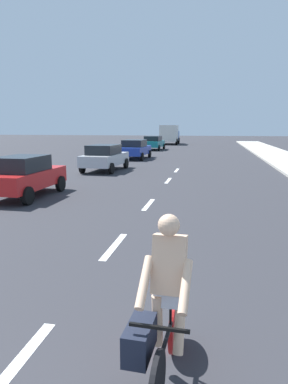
# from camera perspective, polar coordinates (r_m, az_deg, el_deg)

# --- Properties ---
(ground_plane) EXTENTS (160.00, 160.00, 0.00)m
(ground_plane) POSITION_cam_1_polar(r_m,az_deg,el_deg) (20.17, 5.01, 3.11)
(ground_plane) COLOR #2D2D33
(lane_stripe_1) EXTENTS (0.16, 1.80, 0.01)m
(lane_stripe_1) POSITION_cam_1_polar(r_m,az_deg,el_deg) (4.60, -20.60, -25.41)
(lane_stripe_1) COLOR white
(lane_stripe_1) RESTS_ON ground
(lane_stripe_2) EXTENTS (0.16, 1.80, 0.01)m
(lane_stripe_2) POSITION_cam_1_polar(r_m,az_deg,el_deg) (7.97, -4.90, -8.82)
(lane_stripe_2) COLOR white
(lane_stripe_2) RESTS_ON ground
(lane_stripe_3) EXTENTS (0.16, 1.80, 0.01)m
(lane_stripe_3) POSITION_cam_1_polar(r_m,az_deg,el_deg) (12.02, 0.74, -2.06)
(lane_stripe_3) COLOR white
(lane_stripe_3) RESTS_ON ground
(lane_stripe_4) EXTENTS (0.16, 1.80, 0.01)m
(lane_stripe_4) POSITION_cam_1_polar(r_m,az_deg,el_deg) (17.34, 3.99, 1.89)
(lane_stripe_4) COLOR white
(lane_stripe_4) RESTS_ON ground
(lane_stripe_5) EXTENTS (0.16, 1.80, 0.01)m
(lane_stripe_5) POSITION_cam_1_polar(r_m,az_deg,el_deg) (21.42, 5.38, 3.56)
(lane_stripe_5) COLOR white
(lane_stripe_5) RESTS_ON ground
(cyclist) EXTENTS (0.62, 1.71, 1.82)m
(cyclist) POSITION_cam_1_polar(r_m,az_deg,el_deg) (3.75, 3.00, -18.63)
(cyclist) COLOR black
(cyclist) RESTS_ON ground
(parked_car_red) EXTENTS (1.82, 3.85, 1.57)m
(parked_car_red) POSITION_cam_1_polar(r_m,az_deg,el_deg) (13.95, -18.96, 2.61)
(parked_car_red) COLOR red
(parked_car_red) RESTS_ON ground
(parked_car_silver) EXTENTS (2.11, 4.28, 1.57)m
(parked_car_silver) POSITION_cam_1_polar(r_m,az_deg,el_deg) (21.23, -6.44, 5.74)
(parked_car_silver) COLOR #B7BABF
(parked_car_silver) RESTS_ON ground
(parked_car_blue) EXTENTS (2.12, 4.44, 1.57)m
(parked_car_blue) POSITION_cam_1_polar(r_m,az_deg,el_deg) (28.87, -1.50, 7.12)
(parked_car_blue) COLOR #1E389E
(parked_car_blue) RESTS_ON ground
(parked_car_teal) EXTENTS (2.20, 4.51, 1.57)m
(parked_car_teal) POSITION_cam_1_polar(r_m,az_deg,el_deg) (39.76, 1.56, 8.11)
(parked_car_teal) COLOR #14727A
(parked_car_teal) RESTS_ON ground
(delivery_truck) EXTENTS (2.78, 6.29, 2.80)m
(delivery_truck) POSITION_cam_1_polar(r_m,az_deg,el_deg) (52.50, 4.22, 9.45)
(delivery_truck) COLOR #23478C
(delivery_truck) RESTS_ON ground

